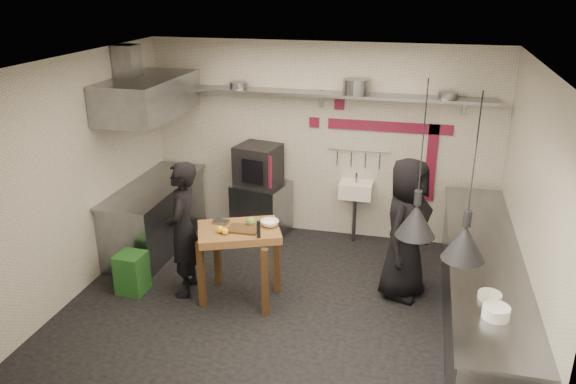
% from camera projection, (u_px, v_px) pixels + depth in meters
% --- Properties ---
extents(floor, '(5.00, 5.00, 0.00)m').
position_uv_depth(floor, '(286.00, 303.00, 6.62)').
color(floor, black).
rests_on(floor, ground).
extents(ceiling, '(5.00, 5.00, 0.00)m').
position_uv_depth(ceiling, '(285.00, 62.00, 5.61)').
color(ceiling, beige).
rests_on(ceiling, floor).
extents(wall_back, '(5.00, 0.04, 2.80)m').
position_uv_depth(wall_back, '(321.00, 142.00, 8.02)').
color(wall_back, silver).
rests_on(wall_back, floor).
extents(wall_front, '(5.00, 0.04, 2.80)m').
position_uv_depth(wall_front, '(218.00, 290.00, 4.21)').
color(wall_front, silver).
rests_on(wall_front, floor).
extents(wall_left, '(0.04, 4.20, 2.80)m').
position_uv_depth(wall_left, '(82.00, 175.00, 6.67)').
color(wall_left, silver).
rests_on(wall_left, floor).
extents(wall_right, '(0.04, 4.20, 2.80)m').
position_uv_depth(wall_right, '(530.00, 214.00, 5.56)').
color(wall_right, silver).
rests_on(wall_right, floor).
extents(red_band_horiz, '(1.70, 0.02, 0.14)m').
position_uv_depth(red_band_horiz, '(389.00, 127.00, 7.69)').
color(red_band_horiz, maroon).
rests_on(red_band_horiz, wall_back).
extents(red_band_vert, '(0.14, 0.02, 1.10)m').
position_uv_depth(red_band_vert, '(431.00, 163.00, 7.73)').
color(red_band_vert, maroon).
rests_on(red_band_vert, wall_back).
extents(red_tile_a, '(0.14, 0.02, 0.14)m').
position_uv_depth(red_tile_a, '(339.00, 105.00, 7.75)').
color(red_tile_a, maroon).
rests_on(red_tile_a, wall_back).
extents(red_tile_b, '(0.14, 0.02, 0.14)m').
position_uv_depth(red_tile_b, '(314.00, 122.00, 7.92)').
color(red_tile_b, maroon).
rests_on(red_tile_b, wall_back).
extents(back_shelf, '(4.60, 0.34, 0.04)m').
position_uv_depth(back_shelf, '(320.00, 94.00, 7.60)').
color(back_shelf, slate).
rests_on(back_shelf, wall_back).
extents(shelf_bracket_left, '(0.04, 0.06, 0.24)m').
position_uv_depth(shelf_bracket_left, '(194.00, 93.00, 8.19)').
color(shelf_bracket_left, slate).
rests_on(shelf_bracket_left, wall_back).
extents(shelf_bracket_mid, '(0.04, 0.06, 0.24)m').
position_uv_depth(shelf_bracket_mid, '(322.00, 99.00, 7.77)').
color(shelf_bracket_mid, slate).
rests_on(shelf_bracket_mid, wall_back).
extents(shelf_bracket_right, '(0.04, 0.06, 0.24)m').
position_uv_depth(shelf_bracket_right, '(464.00, 106.00, 7.35)').
color(shelf_bracket_right, slate).
rests_on(shelf_bracket_right, wall_back).
extents(pan_far_left, '(0.30, 0.30, 0.09)m').
position_uv_depth(pan_far_left, '(239.00, 85.00, 7.83)').
color(pan_far_left, slate).
rests_on(pan_far_left, back_shelf).
extents(pan_mid_left, '(0.29, 0.29, 0.07)m').
position_uv_depth(pan_mid_left, '(240.00, 86.00, 7.83)').
color(pan_mid_left, slate).
rests_on(pan_mid_left, back_shelf).
extents(stock_pot, '(0.38, 0.38, 0.20)m').
position_uv_depth(stock_pot, '(356.00, 87.00, 7.45)').
color(stock_pot, slate).
rests_on(stock_pot, back_shelf).
extents(pan_right, '(0.29, 0.29, 0.08)m').
position_uv_depth(pan_right, '(448.00, 95.00, 7.20)').
color(pan_right, slate).
rests_on(pan_right, back_shelf).
extents(oven_stand, '(0.84, 0.79, 0.80)m').
position_uv_depth(oven_stand, '(262.00, 209.00, 8.26)').
color(oven_stand, slate).
rests_on(oven_stand, floor).
extents(combi_oven, '(0.67, 0.64, 0.58)m').
position_uv_depth(combi_oven, '(258.00, 165.00, 8.01)').
color(combi_oven, black).
rests_on(combi_oven, oven_stand).
extents(oven_door, '(0.50, 0.14, 0.46)m').
position_uv_depth(oven_door, '(255.00, 170.00, 7.80)').
color(oven_door, maroon).
rests_on(oven_door, combi_oven).
extents(oven_glass, '(0.32, 0.08, 0.34)m').
position_uv_depth(oven_glass, '(252.00, 172.00, 7.72)').
color(oven_glass, black).
rests_on(oven_glass, oven_door).
extents(hand_sink, '(0.46, 0.34, 0.22)m').
position_uv_depth(hand_sink, '(356.00, 190.00, 7.96)').
color(hand_sink, white).
rests_on(hand_sink, wall_back).
extents(sink_tap, '(0.03, 0.03, 0.14)m').
position_uv_depth(sink_tap, '(356.00, 178.00, 7.89)').
color(sink_tap, slate).
rests_on(sink_tap, hand_sink).
extents(sink_drain, '(0.06, 0.06, 0.66)m').
position_uv_depth(sink_drain, '(354.00, 219.00, 8.08)').
color(sink_drain, slate).
rests_on(sink_drain, floor).
extents(utensil_rail, '(0.90, 0.02, 0.02)m').
position_uv_depth(utensil_rail, '(359.00, 150.00, 7.89)').
color(utensil_rail, slate).
rests_on(utensil_rail, wall_back).
extents(counter_right, '(0.70, 3.80, 0.90)m').
position_uv_depth(counter_right, '(481.00, 293.00, 5.98)').
color(counter_right, slate).
rests_on(counter_right, floor).
extents(counter_right_top, '(0.76, 3.90, 0.03)m').
position_uv_depth(counter_right_top, '(487.00, 254.00, 5.81)').
color(counter_right_top, slate).
rests_on(counter_right_top, counter_right).
extents(plate_stack, '(0.23, 0.23, 0.11)m').
position_uv_depth(plate_stack, '(496.00, 312.00, 4.68)').
color(plate_stack, white).
rests_on(plate_stack, counter_right_top).
extents(small_bowl_right, '(0.21, 0.21, 0.05)m').
position_uv_depth(small_bowl_right, '(490.00, 296.00, 4.97)').
color(small_bowl_right, white).
rests_on(small_bowl_right, counter_right_top).
extents(counter_left, '(0.70, 1.90, 0.90)m').
position_uv_depth(counter_left, '(156.00, 217.00, 7.89)').
color(counter_left, slate).
rests_on(counter_left, floor).
extents(counter_left_top, '(0.76, 2.00, 0.03)m').
position_uv_depth(counter_left_top, '(153.00, 186.00, 7.72)').
color(counter_left_top, slate).
rests_on(counter_left_top, counter_left).
extents(extractor_hood, '(0.78, 1.60, 0.50)m').
position_uv_depth(extractor_hood, '(148.00, 97.00, 7.27)').
color(extractor_hood, slate).
rests_on(extractor_hood, ceiling).
extents(hood_duct, '(0.28, 0.28, 0.50)m').
position_uv_depth(hood_duct, '(127.00, 65.00, 7.18)').
color(hood_duct, slate).
rests_on(hood_duct, ceiling).
extents(green_bin, '(0.34, 0.34, 0.50)m').
position_uv_depth(green_bin, '(132.00, 273.00, 6.79)').
color(green_bin, '#215B22').
rests_on(green_bin, floor).
extents(prep_table, '(1.10, 0.95, 0.92)m').
position_uv_depth(prep_table, '(240.00, 264.00, 6.56)').
color(prep_table, brown).
rests_on(prep_table, floor).
extents(cutting_board, '(0.35, 0.25, 0.02)m').
position_uv_depth(cutting_board, '(243.00, 229.00, 6.35)').
color(cutting_board, '#492F18').
rests_on(cutting_board, prep_table).
extents(pepper_mill, '(0.06, 0.06, 0.20)m').
position_uv_depth(pepper_mill, '(259.00, 229.00, 6.13)').
color(pepper_mill, black).
rests_on(pepper_mill, prep_table).
extents(lemon_a, '(0.10, 0.10, 0.08)m').
position_uv_depth(lemon_a, '(220.00, 229.00, 6.27)').
color(lemon_a, gold).
rests_on(lemon_a, prep_table).
extents(lemon_b, '(0.09, 0.09, 0.08)m').
position_uv_depth(lemon_b, '(225.00, 231.00, 6.23)').
color(lemon_b, gold).
rests_on(lemon_b, prep_table).
extents(veg_ball, '(0.14, 0.14, 0.11)m').
position_uv_depth(veg_ball, '(251.00, 222.00, 6.45)').
color(veg_ball, olive).
rests_on(veg_ball, prep_table).
extents(steel_tray, '(0.19, 0.13, 0.03)m').
position_uv_depth(steel_tray, '(221.00, 222.00, 6.53)').
color(steel_tray, slate).
rests_on(steel_tray, prep_table).
extents(bowl, '(0.22, 0.22, 0.07)m').
position_uv_depth(bowl, '(270.00, 223.00, 6.45)').
color(bowl, white).
rests_on(bowl, prep_table).
extents(heat_lamp_near, '(0.38, 0.38, 1.47)m').
position_uv_depth(heat_lamp_near, '(421.00, 161.00, 5.00)').
color(heat_lamp_near, black).
rests_on(heat_lamp_near, ceiling).
extents(heat_lamp_far, '(0.47, 0.47, 1.43)m').
position_uv_depth(heat_lamp_far, '(472.00, 179.00, 4.49)').
color(heat_lamp_far, black).
rests_on(heat_lamp_far, ceiling).
extents(chef_left, '(0.50, 0.67, 1.66)m').
position_uv_depth(chef_left, '(183.00, 229.00, 6.59)').
color(chef_left, black).
rests_on(chef_left, floor).
extents(chef_right, '(0.81, 0.98, 1.72)m').
position_uv_depth(chef_right, '(406.00, 229.00, 6.53)').
color(chef_right, black).
rests_on(chef_right, floor).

